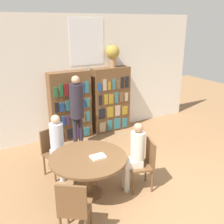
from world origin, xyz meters
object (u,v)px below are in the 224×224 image
at_px(chair_far_side, 145,162).
at_px(seated_reader_right, 135,153).
at_px(bookshelf_right, 111,100).
at_px(librarian_standing, 77,104).
at_px(chair_near_camera, 74,207).
at_px(reading_table, 88,163).
at_px(seated_reader_left, 59,143).
at_px(chair_left_side, 53,149).
at_px(flower_vase, 113,54).
at_px(bookshelf_left, 70,106).

distance_m(chair_far_side, seated_reader_right, 0.26).
distance_m(bookshelf_right, librarian_standing, 1.28).
height_order(chair_far_side, librarian_standing, librarian_standing).
bearing_deg(chair_near_camera, reading_table, 90.00).
relative_size(seated_reader_left, librarian_standing, 0.73).
xyz_separation_m(chair_left_side, seated_reader_right, (1.07, -1.17, 0.18)).
bearing_deg(chair_far_side, flower_vase, -0.20).
bearing_deg(chair_near_camera, seated_reader_left, 113.98).
bearing_deg(seated_reader_right, flower_vase, -4.07).
bearing_deg(seated_reader_left, librarian_standing, -145.43).
distance_m(seated_reader_left, seated_reader_right, 1.42).
distance_m(chair_near_camera, librarian_standing, 2.90).
height_order(chair_left_side, chair_far_side, same).
bearing_deg(librarian_standing, bookshelf_right, 23.37).
height_order(seated_reader_left, librarian_standing, librarian_standing).
bearing_deg(chair_left_side, librarian_standing, -152.46).
distance_m(chair_left_side, seated_reader_right, 1.59).
relative_size(bookshelf_left, seated_reader_right, 1.38).
relative_size(bookshelf_left, chair_left_side, 1.88).
bearing_deg(flower_vase, reading_table, -127.17).
xyz_separation_m(flower_vase, reading_table, (-1.76, -2.33, -1.45)).
bearing_deg(chair_far_side, bookshelf_left, 25.41).
bearing_deg(bookshelf_left, librarian_standing, -92.57).
xyz_separation_m(bookshelf_left, librarian_standing, (-0.02, -0.50, 0.19)).
bearing_deg(reading_table, chair_far_side, -17.36).
height_order(reading_table, seated_reader_left, seated_reader_left).
distance_m(flower_vase, librarian_standing, 1.66).
height_order(reading_table, chair_far_side, chair_far_side).
relative_size(bookshelf_right, chair_left_side, 1.88).
distance_m(reading_table, chair_left_side, 0.98).
height_order(flower_vase, reading_table, flower_vase).
relative_size(chair_near_camera, seated_reader_right, 0.73).
relative_size(flower_vase, chair_far_side, 0.61).
bearing_deg(bookshelf_right, seated_reader_right, -110.27).
xyz_separation_m(chair_near_camera, librarian_standing, (1.11, 2.62, 0.53)).
height_order(bookshelf_right, reading_table, bookshelf_right).
distance_m(bookshelf_left, librarian_standing, 0.54).
bearing_deg(librarian_standing, chair_left_side, -133.82).
height_order(flower_vase, seated_reader_left, flower_vase).
height_order(bookshelf_right, seated_reader_right, bookshelf_right).
bearing_deg(chair_left_side, chair_near_camera, 63.00).
xyz_separation_m(bookshelf_right, flower_vase, (0.06, 0.00, 1.20)).
xyz_separation_m(flower_vase, librarian_standing, (-1.22, -0.51, -1.01)).
relative_size(seated_reader_left, seated_reader_right, 1.00).
relative_size(bookshelf_left, chair_far_side, 1.88).
relative_size(chair_left_side, seated_reader_right, 0.73).
xyz_separation_m(bookshelf_left, seated_reader_right, (0.19, -2.56, -0.16)).
distance_m(bookshelf_left, bookshelf_right, 1.14).
distance_m(flower_vase, chair_left_side, 2.94).
height_order(bookshelf_left, bookshelf_right, same).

